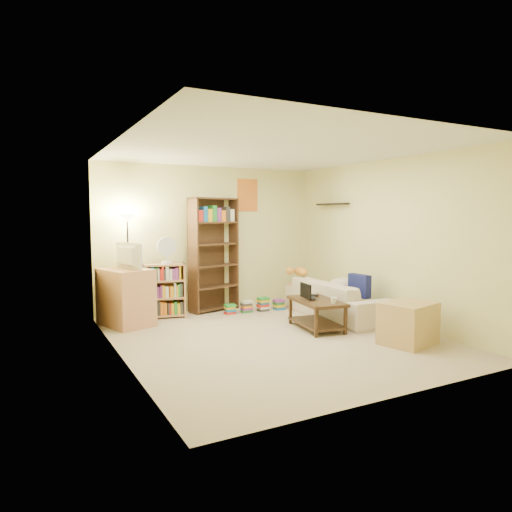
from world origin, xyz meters
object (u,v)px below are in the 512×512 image
tall_bookshelf (214,252)px  side_table (306,296)px  coffee_table (317,310)px  mug (334,300)px  end_cabinet (408,323)px  sofa (337,299)px  tv_stand (126,297)px  tabby_cat (299,271)px  television (125,256)px  laptop (314,298)px  desk_fan (167,249)px  short_bookshelf (164,291)px  floor_lamp (128,235)px

tall_bookshelf → side_table: tall_bookshelf is taller
coffee_table → mug: 0.39m
side_table → end_cabinet: bearing=-90.9°
sofa → mug: size_ratio=17.80×
tv_stand → side_table: (3.03, -0.33, -0.18)m
tabby_cat → television: size_ratio=0.70×
tv_stand → end_cabinet: tv_stand is taller
laptop → desk_fan: desk_fan is taller
tall_bookshelf → side_table: size_ratio=3.88×
coffee_table → desk_fan: 2.57m
sofa → side_table: 0.71m
short_bookshelf → floor_lamp: size_ratio=0.52×
mug → side_table: size_ratio=0.23×
coffee_table → side_table: side_table is taller
side_table → coffee_table: bearing=-117.4°
mug → television: 3.13m
coffee_table → tv_stand: size_ratio=1.21×
short_bookshelf → coffee_table: bearing=-34.2°
desk_fan → laptop: bearing=-44.2°
tv_stand → floor_lamp: (0.13, 0.38, 0.91)m
tabby_cat → television: bearing=175.5°
sofa → end_cabinet: size_ratio=3.20×
tabby_cat → desk_fan: bearing=168.6°
floor_lamp → end_cabinet: floor_lamp is taller
short_bookshelf → floor_lamp: 1.05m
desk_fan → side_table: (2.32, -0.54, -0.86)m
sofa → desk_fan: bearing=65.4°
floor_lamp → end_cabinet: 4.35m
coffee_table → side_table: 1.34m
laptop → short_bookshelf: 2.45m
floor_lamp → desk_fan: bearing=-15.5°
floor_lamp → tall_bookshelf: bearing=0.0°
laptop → side_table: bearing=-1.6°
tabby_cat → floor_lamp: 2.94m
tabby_cat → floor_lamp: floor_lamp is taller
television → desk_fan: (0.71, 0.22, 0.06)m
tabby_cat → short_bookshelf: bearing=167.8°
mug → short_bookshelf: short_bookshelf is taller
tall_bookshelf → floor_lamp: tall_bookshelf is taller
tall_bookshelf → desk_fan: bearing=176.3°
mug → desk_fan: 2.78m
tall_bookshelf → desk_fan: 0.90m
sofa → floor_lamp: bearing=67.5°
coffee_table → short_bookshelf: 2.50m
laptop → end_cabinet: bearing=-128.4°
short_bookshelf → television: bearing=-147.2°
coffee_table → sofa: bearing=41.2°
tv_stand → desk_fan: (0.71, 0.22, 0.68)m
end_cabinet → mug: bearing=121.7°
sofa → coffee_table: bearing=125.4°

